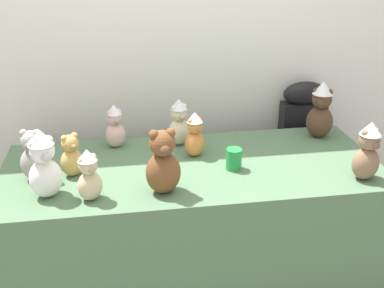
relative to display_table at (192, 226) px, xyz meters
The scene contains 14 objects.
wall_back 1.13m from the display_table, 90.00° to the left, with size 7.00×0.08×2.60m, color silver.
display_table is the anchor object (origin of this frame).
instrument_case 0.98m from the display_table, 33.60° to the left, with size 0.28×0.13×1.00m.
teddy_bear_cream 0.58m from the display_table, 96.31° to the left, with size 0.15×0.14×0.27m.
teddy_bear_chestnut 0.61m from the display_table, 124.10° to the right, with size 0.18×0.16×0.32m.
teddy_bear_sand 0.75m from the display_table, 152.02° to the right, with size 0.14×0.13×0.25m.
teddy_bear_ginger 0.51m from the display_table, 73.81° to the left, with size 0.14×0.14×0.25m.
teddy_bear_ash 0.92m from the display_table, behind, with size 0.14×0.13×0.26m.
teddy_bear_snow 0.90m from the display_table, 163.53° to the right, with size 0.19×0.18×0.33m.
teddy_bear_mocha 1.00m from the display_table, 18.81° to the right, with size 0.16×0.14×0.30m.
teddy_bear_honey 0.76m from the display_table, behind, with size 0.15×0.14×0.22m.
teddy_bear_blush 0.69m from the display_table, 142.36° to the left, with size 0.14×0.13×0.25m.
teddy_bear_cocoa 0.99m from the display_table, 17.82° to the left, with size 0.19×0.18×0.34m.
party_cup_green 0.48m from the display_table, 19.95° to the right, with size 0.08×0.08×0.11m, color #238C3D.
Camera 1 is at (-0.33, -1.88, 1.84)m, focal length 43.68 mm.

